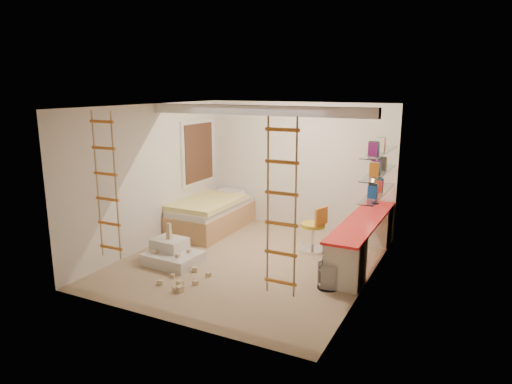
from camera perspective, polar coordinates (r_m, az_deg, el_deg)
The scene contains 15 objects.
floor at distance 7.83m, azimuth -0.99°, elevation -8.67°, with size 4.50×4.50×0.00m, color tan.
ceiling_beam at distance 7.55m, azimuth 0.00°, elevation 10.18°, with size 4.00×0.18×0.16m, color white.
window_frame at distance 9.67m, azimuth -7.33°, elevation 4.93°, with size 0.06×1.15×1.35m, color white.
window_blind at distance 9.65m, azimuth -7.13°, elevation 4.92°, with size 0.02×1.00×1.20m, color #4C2D1E.
rope_ladder_left at distance 6.80m, azimuth -18.19°, elevation 0.64°, with size 0.41×0.04×2.13m, color orange, non-canonical shape.
rope_ladder_right at distance 5.30m, azimuth 3.19°, elevation -2.12°, with size 0.41×0.04×2.13m, color orange, non-canonical shape.
waste_bin at distance 6.87m, azimuth 8.98°, elevation -10.31°, with size 0.31×0.31×0.39m, color white.
desk at distance 7.90m, azimuth 13.14°, elevation -5.71°, with size 0.56×2.80×0.75m.
shelves at distance 7.85m, azimuth 15.10°, elevation 2.34°, with size 0.25×1.80×0.71m.
bed at distance 9.43m, azimuth -5.56°, elevation -2.81°, with size 1.02×2.00×0.69m.
task_lamp at distance 8.63m, azimuth 14.59°, elevation 0.84°, with size 0.14×0.36×0.57m.
swivel_chair at distance 8.25m, azimuth 7.23°, elevation -5.33°, with size 0.63×0.63×0.84m.
play_platform at distance 7.85m, azimuth -10.44°, elevation -7.65°, with size 0.91×0.72×0.39m.
toy_blocks at distance 7.34m, azimuth -9.73°, elevation -8.87°, with size 1.12×1.05×0.66m.
books at distance 7.83m, azimuth 15.15°, elevation 3.25°, with size 0.14×0.70×0.92m.
Camera 1 is at (3.36, -6.45, 2.90)m, focal length 32.00 mm.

